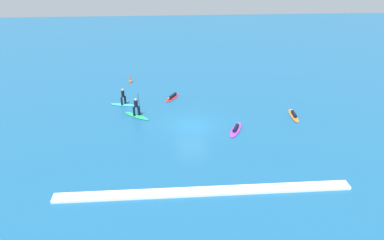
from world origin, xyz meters
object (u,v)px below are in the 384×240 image
surfer_on_orange_board (294,115)px  surfer_on_purple_board (236,129)px  surfer_on_red_board (172,97)px  surfer_on_green_board (136,112)px  surfer_on_teal_board (123,101)px  marker_buoy (131,81)px

surfer_on_orange_board → surfer_on_purple_board: 6.52m
surfer_on_purple_board → surfer_on_red_board: (-5.28, 8.15, 0.00)m
surfer_on_orange_board → surfer_on_red_board: (-11.26, 5.54, -0.00)m
surfer_on_green_board → surfer_on_teal_board: size_ratio=0.95×
surfer_on_orange_board → marker_buoy: size_ratio=3.11×
surfer_on_purple_board → surfer_on_red_board: 9.71m
surfer_on_red_board → surfer_on_green_board: bearing=-9.4°
surfer_on_teal_board → marker_buoy: surfer_on_teal_board is taller
surfer_on_orange_board → marker_buoy: marker_buoy is taller
surfer_on_purple_board → marker_buoy: (-10.00, 13.60, 0.02)m
surfer_on_red_board → surfer_on_purple_board: bearing=61.3°
surfer_on_orange_board → surfer_on_green_board: surfer_on_green_board is taller
surfer_on_green_board → surfer_on_purple_board: 9.49m
surfer_on_green_board → surfer_on_teal_board: (-1.45, 2.89, -0.00)m
surfer_on_green_board → surfer_on_purple_board: bearing=18.7°
surfer_on_red_board → marker_buoy: size_ratio=2.71×
surfer_on_teal_board → surfer_on_red_board: 5.19m
surfer_on_orange_board → surfer_on_green_board: (-14.73, 1.06, 0.32)m
surfer_on_teal_board → surfer_on_red_board: size_ratio=1.03×
surfer_on_teal_board → marker_buoy: 7.05m
surfer_on_purple_board → surfer_on_orange_board: bearing=-43.5°
surfer_on_green_board → surfer_on_red_board: surfer_on_green_board is taller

